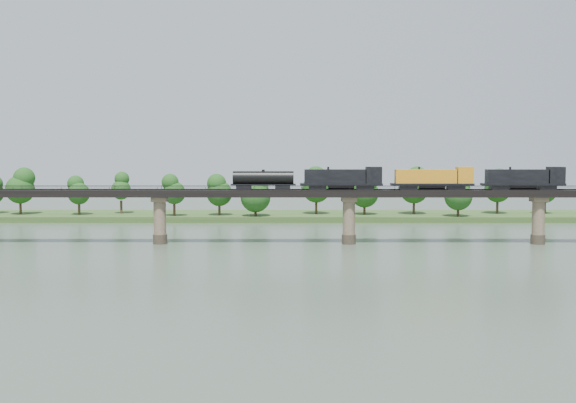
{
  "coord_description": "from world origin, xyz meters",
  "views": [
    {
      "loc": [
        -12.31,
        -121.63,
        20.02
      ],
      "look_at": [
        -12.88,
        30.0,
        9.0
      ],
      "focal_mm": 45.0,
      "sensor_mm": 36.0,
      "label": 1
    }
  ],
  "objects": [
    {
      "name": "bridge_superstructure",
      "position": [
        0.0,
        30.0,
        11.79
      ],
      "size": [
        220.0,
        4.9,
        0.75
      ],
      "color": "black",
      "rests_on": "bridge"
    },
    {
      "name": "bridge",
      "position": [
        0.0,
        30.0,
        5.46
      ],
      "size": [
        236.0,
        30.0,
        11.5
      ],
      "color": "#473A2D",
      "rests_on": "ground"
    },
    {
      "name": "ground",
      "position": [
        0.0,
        0.0,
        0.0
      ],
      "size": [
        400.0,
        400.0,
        0.0
      ],
      "primitive_type": "plane",
      "color": "#3B4B3C",
      "rests_on": "ground"
    },
    {
      "name": "far_treeline",
      "position": [
        -8.21,
        80.52,
        8.83
      ],
      "size": [
        289.06,
        17.54,
        13.6
      ],
      "color": "#382619",
      "rests_on": "far_bank"
    },
    {
      "name": "freight_train",
      "position": [
        11.22,
        30.0,
        13.8
      ],
      "size": [
        70.12,
        2.73,
        4.83
      ],
      "color": "black",
      "rests_on": "bridge"
    },
    {
      "name": "far_bank",
      "position": [
        0.0,
        85.0,
        0.8
      ],
      "size": [
        300.0,
        24.0,
        1.6
      ],
      "primitive_type": "cube",
      "color": "#2F4D1F",
      "rests_on": "ground"
    }
  ]
}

